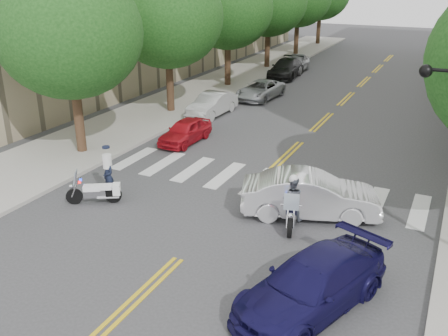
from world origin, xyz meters
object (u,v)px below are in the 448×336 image
Objects in this scene: officer_standing at (109,177)px; sedan_blue at (312,284)px; convertible at (310,195)px; motorcycle_parked at (99,192)px; motorcycle_police at (292,202)px.

officer_standing is 9.41m from sedan_blue.
sedan_blue is at bearing 9.70° from officer_standing.
motorcycle_parked is at bearing 88.89° from convertible.
officer_standing reaches higher than convertible.
motorcycle_police is 1.35× the size of officer_standing.
convertible is (7.33, 2.43, 0.33)m from motorcycle_parked.
motorcycle_parked is at bearing -2.74° from motorcycle_police.
sedan_blue reaches higher than motorcycle_parked.
sedan_blue is at bearing 177.66° from convertible.
motorcycle_police is 4.53m from sedan_blue.
motorcycle_police is 0.96m from convertible.
sedan_blue is (8.87, -2.57, 0.24)m from motorcycle_parked.
motorcycle_police reaches higher than sedan_blue.
motorcycle_police reaches higher than officer_standing.
convertible is 0.99× the size of sedan_blue.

